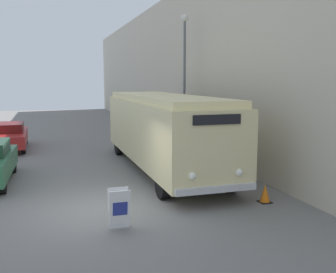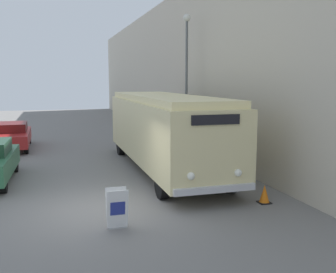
{
  "view_description": "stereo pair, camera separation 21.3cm",
  "coord_description": "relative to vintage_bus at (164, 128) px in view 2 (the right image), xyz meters",
  "views": [
    {
      "loc": [
        -1.48,
        -10.8,
        3.65
      ],
      "look_at": [
        2.45,
        1.73,
        1.76
      ],
      "focal_mm": 42.0,
      "sensor_mm": 36.0,
      "label": 1
    },
    {
      "loc": [
        -1.28,
        -10.86,
        3.65
      ],
      "look_at": [
        2.45,
        1.73,
        1.76
      ],
      "focal_mm": 42.0,
      "sensor_mm": 36.0,
      "label": 2
    }
  ],
  "objects": [
    {
      "name": "parked_car_mid",
      "position": [
        -6.48,
        7.08,
        -1.01
      ],
      "size": [
        1.93,
        4.7,
        1.39
      ],
      "rotation": [
        0.0,
        0.0,
        0.01
      ],
      "color": "black",
      "rests_on": "ground_plane"
    },
    {
      "name": "vintage_bus",
      "position": [
        0.0,
        0.0,
        0.0
      ],
      "size": [
        2.61,
        10.56,
        3.06
      ],
      "color": "black",
      "rests_on": "ground_plane"
    },
    {
      "name": "ground_plane",
      "position": [
        -3.05,
        -4.33,
        -1.73
      ],
      "size": [
        80.0,
        80.0,
        0.0
      ],
      "primitive_type": "plane",
      "color": "slate"
    },
    {
      "name": "building_wall_right",
      "position": [
        2.96,
        5.67,
        2.62
      ],
      "size": [
        0.3,
        60.0,
        8.7
      ],
      "color": "beige",
      "rests_on": "ground_plane"
    },
    {
      "name": "traffic_cone",
      "position": [
        1.67,
        -5.11,
        -1.46
      ],
      "size": [
        0.36,
        0.36,
        0.55
      ],
      "color": "black",
      "rests_on": "ground_plane"
    },
    {
      "name": "sign_board",
      "position": [
        -2.88,
        -5.83,
        -1.25
      ],
      "size": [
        0.52,
        0.37,
        1.0
      ],
      "color": "gray",
      "rests_on": "ground_plane"
    },
    {
      "name": "streetlamp",
      "position": [
        2.03,
        3.1,
        2.63
      ],
      "size": [
        0.36,
        0.36,
        6.78
      ],
      "color": "#595E60",
      "rests_on": "ground_plane"
    }
  ]
}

